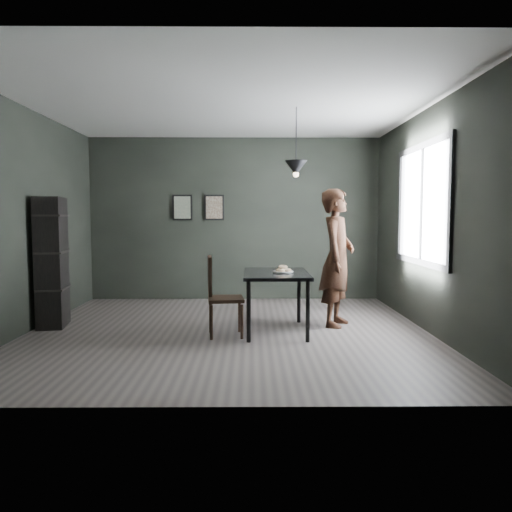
{
  "coord_description": "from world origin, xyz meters",
  "views": [
    {
      "loc": [
        0.29,
        -6.19,
        1.44
      ],
      "look_at": [
        0.35,
        0.05,
        0.95
      ],
      "focal_mm": 35.0,
      "sensor_mm": 36.0,
      "label": 1
    }
  ],
  "objects_px": {
    "woman": "(337,258)",
    "shelf_unit": "(52,262)",
    "wood_chair": "(219,291)",
    "white_plate": "(283,272)",
    "cafe_table": "(276,278)",
    "pendant_lamp": "(296,168)"
  },
  "relations": [
    {
      "from": "white_plate",
      "to": "woman",
      "type": "xyz_separation_m",
      "value": [
        0.74,
        0.4,
        0.15
      ]
    },
    {
      "from": "white_plate",
      "to": "woman",
      "type": "height_order",
      "value": "woman"
    },
    {
      "from": "cafe_table",
      "to": "pendant_lamp",
      "type": "height_order",
      "value": "pendant_lamp"
    },
    {
      "from": "woman",
      "to": "shelf_unit",
      "type": "relative_size",
      "value": 1.07
    },
    {
      "from": "woman",
      "to": "wood_chair",
      "type": "xyz_separation_m",
      "value": [
        -1.53,
        -0.58,
        -0.35
      ]
    },
    {
      "from": "cafe_table",
      "to": "woman",
      "type": "xyz_separation_m",
      "value": [
        0.82,
        0.34,
        0.23
      ]
    },
    {
      "from": "wood_chair",
      "to": "cafe_table",
      "type": "bearing_deg",
      "value": 12.42
    },
    {
      "from": "shelf_unit",
      "to": "cafe_table",
      "type": "bearing_deg",
      "value": -15.37
    },
    {
      "from": "woman",
      "to": "shelf_unit",
      "type": "bearing_deg",
      "value": 112.89
    },
    {
      "from": "woman",
      "to": "shelf_unit",
      "type": "height_order",
      "value": "woman"
    },
    {
      "from": "cafe_table",
      "to": "shelf_unit",
      "type": "relative_size",
      "value": 0.71
    },
    {
      "from": "woman",
      "to": "white_plate",
      "type": "bearing_deg",
      "value": 141.25
    },
    {
      "from": "shelf_unit",
      "to": "wood_chair",
      "type": "bearing_deg",
      "value": -23.17
    },
    {
      "from": "white_plate",
      "to": "woman",
      "type": "relative_size",
      "value": 0.13
    },
    {
      "from": "wood_chair",
      "to": "pendant_lamp",
      "type": "xyz_separation_m",
      "value": [
        0.95,
        0.33,
        1.5
      ]
    },
    {
      "from": "wood_chair",
      "to": "shelf_unit",
      "type": "bearing_deg",
      "value": 159.94
    },
    {
      "from": "white_plate",
      "to": "shelf_unit",
      "type": "xyz_separation_m",
      "value": [
        -3.0,
        0.38,
        0.09
      ]
    },
    {
      "from": "woman",
      "to": "cafe_table",
      "type": "bearing_deg",
      "value": 135.32
    },
    {
      "from": "cafe_table",
      "to": "wood_chair",
      "type": "relative_size",
      "value": 1.24
    },
    {
      "from": "wood_chair",
      "to": "white_plate",
      "type": "bearing_deg",
      "value": 6.55
    },
    {
      "from": "white_plate",
      "to": "pendant_lamp",
      "type": "xyz_separation_m",
      "value": [
        0.17,
        0.16,
        1.29
      ]
    },
    {
      "from": "white_plate",
      "to": "shelf_unit",
      "type": "relative_size",
      "value": 0.14
    }
  ]
}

